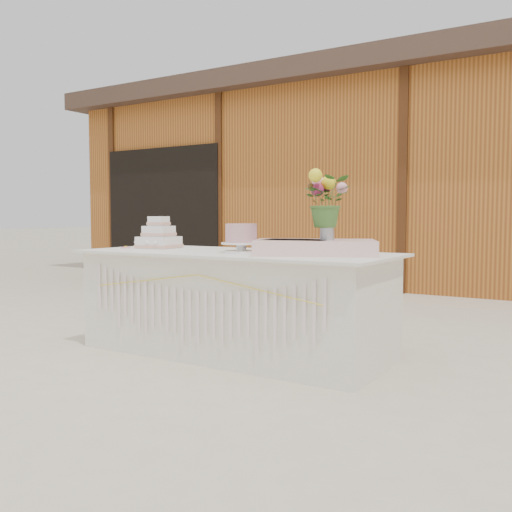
{
  "coord_description": "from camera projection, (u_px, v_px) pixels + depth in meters",
  "views": [
    {
      "loc": [
        2.38,
        -3.51,
        1.03
      ],
      "look_at": [
        0.0,
        0.3,
        0.72
      ],
      "focal_mm": 40.0,
      "sensor_mm": 36.0,
      "label": 1
    }
  ],
  "objects": [
    {
      "name": "satin_runner",
      "position": [
        315.0,
        247.0,
        3.9
      ],
      "size": [
        0.94,
        0.78,
        0.1
      ],
      "primitive_type": "cube",
      "rotation": [
        0.0,
        0.0,
        0.44
      ],
      "color": "#FAC9C9",
      "rests_on": "cake_table"
    },
    {
      "name": "bouquet",
      "position": [
        327.0,
        194.0,
        3.83
      ],
      "size": [
        0.41,
        0.39,
        0.35
      ],
      "primitive_type": "imported",
      "rotation": [
        0.0,
        0.0,
        0.52
      ],
      "color": "#3A6428",
      "rests_on": "flower_vase"
    },
    {
      "name": "cake_table",
      "position": [
        234.0,
        303.0,
        4.27
      ],
      "size": [
        2.4,
        1.0,
        0.77
      ],
      "color": "silver",
      "rests_on": "ground"
    },
    {
      "name": "barn",
      "position": [
        440.0,
        177.0,
        9.26
      ],
      "size": [
        12.6,
        4.6,
        3.3
      ],
      "color": "#A56022",
      "rests_on": "ground"
    },
    {
      "name": "pink_cake_stand",
      "position": [
        241.0,
        237.0,
        4.12
      ],
      "size": [
        0.29,
        0.29,
        0.21
      ],
      "color": "white",
      "rests_on": "cake_table"
    },
    {
      "name": "loose_flowers",
      "position": [
        137.0,
        246.0,
        4.79
      ],
      "size": [
        0.25,
        0.42,
        0.02
      ],
      "primitive_type": null,
      "rotation": [
        0.0,
        0.0,
        0.24
      ],
      "color": "pink",
      "rests_on": "cake_table"
    },
    {
      "name": "ground",
      "position": [
        235.0,
        353.0,
        4.3
      ],
      "size": [
        80.0,
        80.0,
        0.0
      ],
      "primitive_type": "plane",
      "color": "beige",
      "rests_on": "ground"
    },
    {
      "name": "flower_vase",
      "position": [
        327.0,
        230.0,
        3.85
      ],
      "size": [
        0.1,
        0.1,
        0.13
      ],
      "primitive_type": "cylinder",
      "color": "#ACABB0",
      "rests_on": "satin_runner"
    },
    {
      "name": "wedding_cake",
      "position": [
        159.0,
        237.0,
        4.7
      ],
      "size": [
        0.33,
        0.33,
        0.26
      ],
      "rotation": [
        0.0,
        0.0,
        0.13
      ],
      "color": "white",
      "rests_on": "cake_table"
    }
  ]
}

